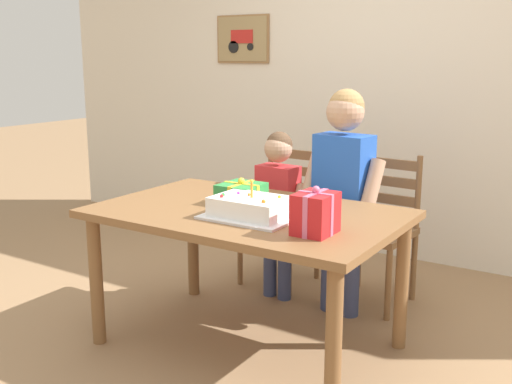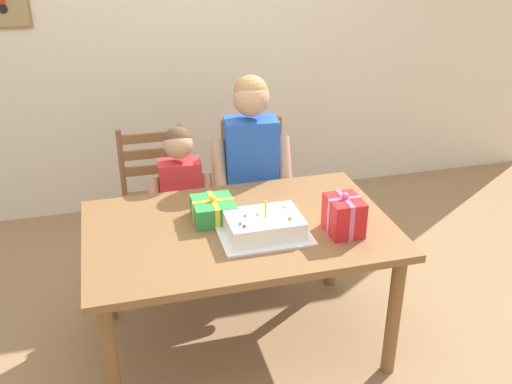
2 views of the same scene
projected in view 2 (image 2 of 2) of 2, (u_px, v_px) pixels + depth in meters
ground_plane at (241, 342)px, 3.24m from camera, size 20.00×20.00×0.00m
back_wall at (178, 40)px, 4.30m from camera, size 6.40×0.11×2.60m
dining_table at (240, 242)px, 2.96m from camera, size 1.54×0.98×0.74m
birthday_cake at (264, 226)px, 2.82m from camera, size 0.44×0.34×0.19m
gift_box_red_large at (213, 210)px, 2.96m from camera, size 0.21×0.22×0.14m
gift_box_beside_cake at (344, 215)px, 2.83m from camera, size 0.16×0.20×0.22m
chair_left at (156, 201)px, 3.78m from camera, size 0.43×0.43×0.92m
chair_right at (256, 189)px, 3.93m from camera, size 0.45×0.45×0.92m
child_older at (251, 161)px, 3.50m from camera, size 0.50×0.29×1.33m
child_younger at (181, 193)px, 3.48m from camera, size 0.39×0.23×1.06m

